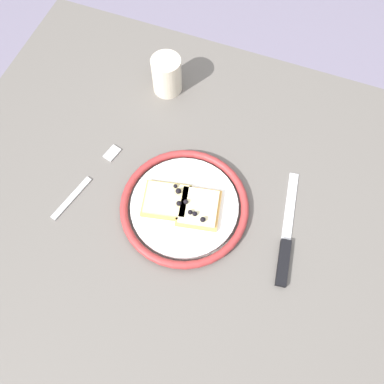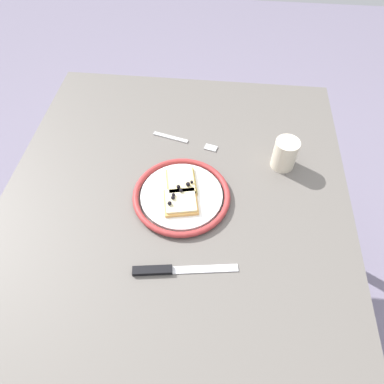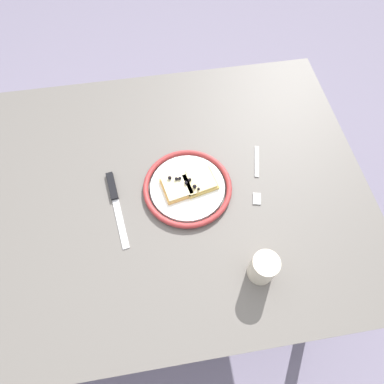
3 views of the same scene
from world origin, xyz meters
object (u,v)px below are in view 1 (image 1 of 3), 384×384
at_px(dining_table, 207,240).
at_px(pizza_slice_near, 199,208).
at_px(fork, 87,181).
at_px(pizza_slice_far, 167,200).
at_px(plate, 184,206).
at_px(cup, 167,75).
at_px(knife, 285,246).

xyz_separation_m(dining_table, pizza_slice_near, (-0.03, 0.02, 0.11)).
xyz_separation_m(pizza_slice_near, fork, (-0.24, -0.01, -0.02)).
xyz_separation_m(dining_table, pizza_slice_far, (-0.09, 0.01, 0.11)).
bearing_deg(plate, cup, 118.32).
height_order(knife, cup, cup).
bearing_deg(pizza_slice_far, pizza_slice_near, 5.41).
height_order(dining_table, cup, cup).
bearing_deg(fork, cup, 77.04).
xyz_separation_m(knife, fork, (-0.42, -0.01, -0.00)).
xyz_separation_m(dining_table, plate, (-0.06, 0.02, 0.10)).
bearing_deg(knife, fork, -179.23).
height_order(plate, pizza_slice_near, pizza_slice_near).
bearing_deg(fork, knife, 0.77).
distance_m(pizza_slice_far, fork, 0.18).
distance_m(plate, pizza_slice_near, 0.03).
distance_m(knife, cup, 0.45).
relative_size(pizza_slice_far, fork, 0.53).
bearing_deg(plate, fork, -176.25).
xyz_separation_m(fork, cup, (0.06, 0.28, 0.04)).
bearing_deg(knife, pizza_slice_near, 177.04).
bearing_deg(plate, pizza_slice_far, -172.10).
distance_m(fork, cup, 0.29).
xyz_separation_m(plate, cup, (-0.14, 0.27, 0.03)).
height_order(pizza_slice_near, fork, pizza_slice_near).
relative_size(dining_table, knife, 4.84).
height_order(pizza_slice_near, knife, pizza_slice_near).
xyz_separation_m(pizza_slice_near, knife, (0.18, -0.01, -0.02)).
relative_size(pizza_slice_near, cup, 1.11).
distance_m(pizza_slice_far, knife, 0.25).
bearing_deg(dining_table, cup, 125.31).
bearing_deg(dining_table, pizza_slice_near, 146.39).
bearing_deg(knife, plate, 177.78).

